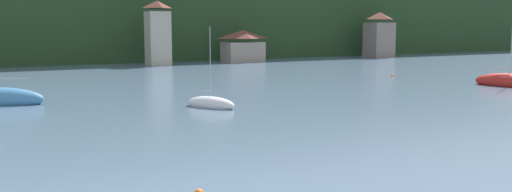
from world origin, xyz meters
The scene contains 7 objects.
wooded_hillside centered at (24.16, 141.56, 9.21)m, with size 352.00×53.94×40.61m.
shore_building_westcentral centered at (15.75, 104.85, 5.04)m, with size 3.65×3.58×10.36m.
shore_building_central centered at (31.49, 105.27, 2.75)m, with size 7.24×4.46×5.63m.
shore_building_eastcentral centered at (62.99, 105.27, 4.44)m, with size 5.34×4.45×9.15m.
sailboat_far_3 centered at (3.99, 58.07, 0.28)m, with size 3.31×4.53×6.58m.
sailboat_far_7 centered at (37.55, 56.57, 0.44)m, with size 4.12×7.54×9.90m.
mooring_buoy_mid centered at (35.24, 71.41, 0.00)m, with size 0.54×0.54×0.54m, color orange.
Camera 1 is at (-13.06, 20.06, 6.24)m, focal length 38.03 mm.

